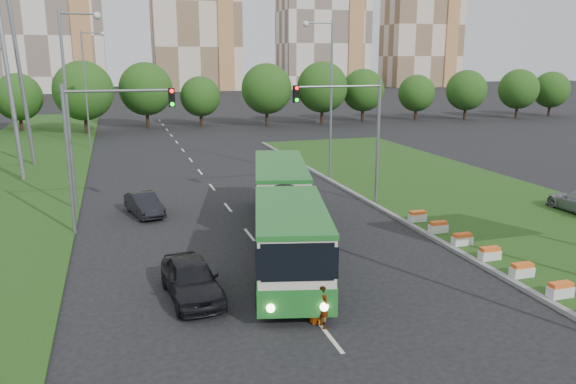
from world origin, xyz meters
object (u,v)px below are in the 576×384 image
object	(u,v)px
car_left_far	(144,204)
shopping_trolley	(316,315)
traffic_mast_left	(99,134)
car_left_near	(191,279)
pedestrian	(323,306)
traffic_mast_median	(355,123)
articulated_bus	(280,211)

from	to	relation	value
car_left_far	shopping_trolley	distance (m)	17.27
traffic_mast_left	car_left_near	xyz separation A→B (m)	(3.32, -10.31, -4.55)
traffic_mast_left	car_left_near	distance (m)	11.75
traffic_mast_left	pedestrian	world-z (taller)	traffic_mast_left
traffic_mast_median	articulated_bus	xyz separation A→B (m)	(-6.69, -6.22, -3.52)
pedestrian	car_left_near	bearing A→B (deg)	41.10
shopping_trolley	articulated_bus	bearing A→B (deg)	79.76
traffic_mast_left	articulated_bus	xyz separation A→B (m)	(8.46, -5.22, -3.52)
traffic_mast_median	car_left_far	xyz separation A→B (m)	(-12.96, 1.72, -4.68)
articulated_bus	pedestrian	distance (m)	9.07
traffic_mast_median	articulated_bus	size ratio (longest dim) A/B	0.44
car_left_far	pedestrian	distance (m)	17.68
traffic_mast_median	car_left_near	size ratio (longest dim) A/B	1.70
car_left_far	shopping_trolley	bearing A→B (deg)	-86.85
pedestrian	shopping_trolley	bearing A→B (deg)	12.86
articulated_bus	shopping_trolley	world-z (taller)	articulated_bus
traffic_mast_left	car_left_far	bearing A→B (deg)	51.01
articulated_bus	shopping_trolley	size ratio (longest dim) A/B	31.23
articulated_bus	car_left_far	bearing A→B (deg)	142.14
traffic_mast_median	shopping_trolley	distance (m)	17.50
traffic_mast_left	car_left_far	size ratio (longest dim) A/B	1.97
articulated_bus	car_left_far	world-z (taller)	articulated_bus
car_left_near	car_left_far	world-z (taller)	car_left_near
articulated_bus	car_left_far	xyz separation A→B (m)	(-6.26, 7.94, -1.16)
traffic_mast_left	car_left_near	world-z (taller)	traffic_mast_left
car_left_near	pedestrian	bearing A→B (deg)	-48.44
traffic_mast_median	articulated_bus	world-z (taller)	traffic_mast_median
articulated_bus	shopping_trolley	xyz separation A→B (m)	(-1.18, -8.56, -1.54)
traffic_mast_median	traffic_mast_left	world-z (taller)	same
car_left_far	pedestrian	world-z (taller)	pedestrian
car_left_far	shopping_trolley	size ratio (longest dim) A/B	6.99
traffic_mast_median	pedestrian	world-z (taller)	traffic_mast_median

